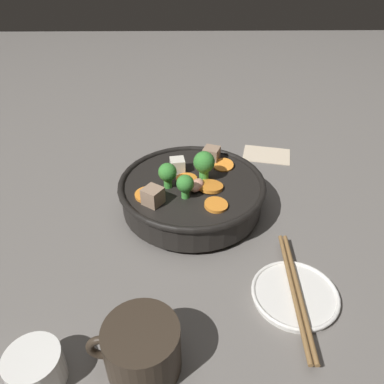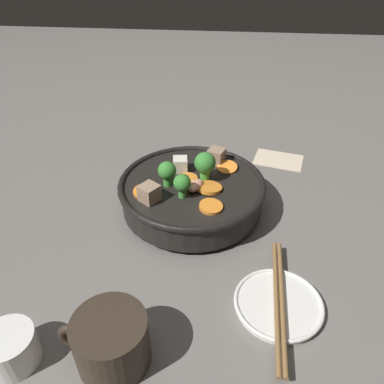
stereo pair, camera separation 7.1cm
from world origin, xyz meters
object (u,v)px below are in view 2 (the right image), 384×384
object	(u,v)px
dark_mug	(111,341)
side_saucer	(278,304)
stirfry_bowl	(192,191)
tea_cup	(10,348)
chopsticks_pair	(279,300)

from	to	relation	value
dark_mug	side_saucer	bearing A→B (deg)	-154.68
stirfry_bowl	tea_cup	distance (m)	0.38
side_saucer	dark_mug	distance (m)	0.24
tea_cup	side_saucer	bearing A→B (deg)	-161.08
stirfry_bowl	side_saucer	bearing A→B (deg)	124.36
side_saucer	chopsticks_pair	distance (m)	0.01
tea_cup	chopsticks_pair	bearing A→B (deg)	-161.08
stirfry_bowl	dark_mug	xyz separation A→B (m)	(0.07, 0.32, -0.01)
dark_mug	tea_cup	bearing A→B (deg)	6.80
side_saucer	tea_cup	distance (m)	0.36
tea_cup	chopsticks_pair	xyz separation A→B (m)	(-0.34, -0.12, -0.01)
dark_mug	stirfry_bowl	bearing A→B (deg)	-101.69
stirfry_bowl	side_saucer	xyz separation A→B (m)	(-0.15, 0.22, -0.04)
side_saucer	chopsticks_pair	size ratio (longest dim) A/B	0.56
stirfry_bowl	chopsticks_pair	distance (m)	0.26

